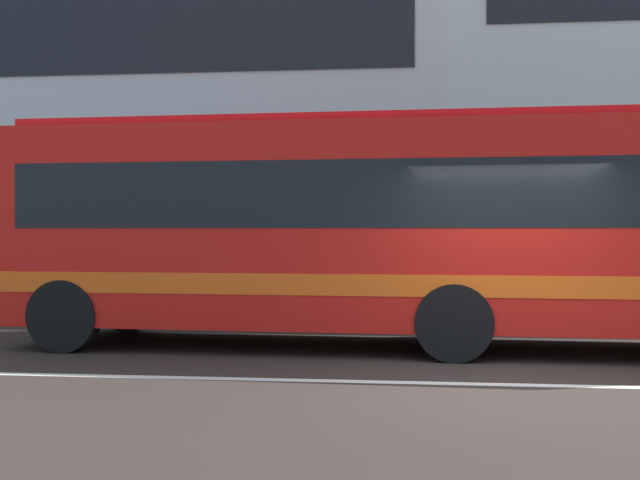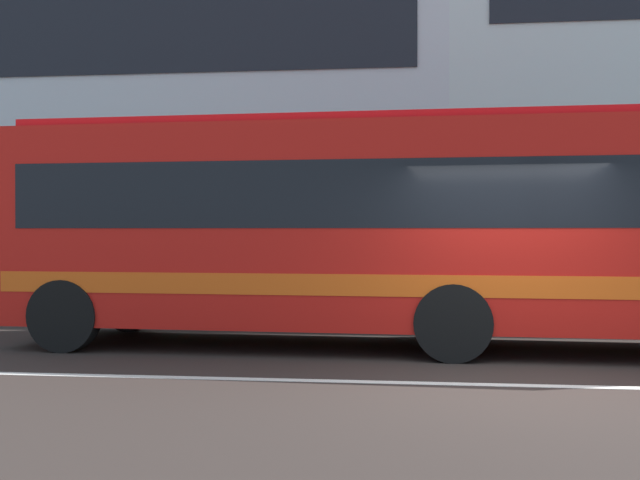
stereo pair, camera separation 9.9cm
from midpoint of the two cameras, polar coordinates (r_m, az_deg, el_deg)
ground_plane at (r=8.94m, az=14.53°, el=-10.12°), size 160.00×160.00×0.00m
lane_centre_line at (r=8.94m, az=14.53°, el=-10.10°), size 60.00×0.16×0.01m
hedge_row_far at (r=15.51m, az=0.30°, el=-3.43°), size 16.92×1.10×1.13m
apartment_block_left at (r=24.80m, az=-13.21°, el=10.09°), size 18.46×8.60×11.48m
transit_bus at (r=11.34m, az=6.33°, el=1.23°), size 11.32×2.99×3.24m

